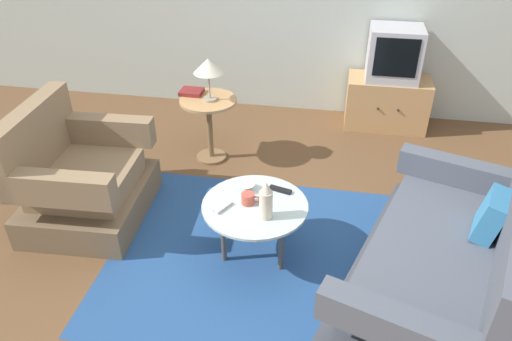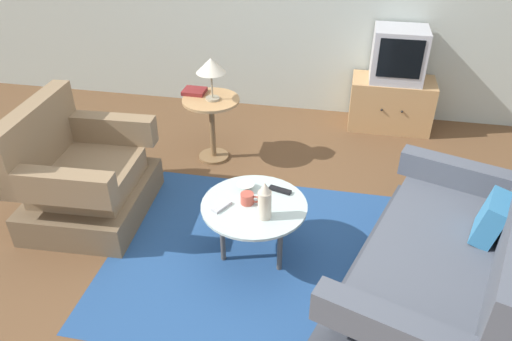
{
  "view_description": "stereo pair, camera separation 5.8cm",
  "coord_description": "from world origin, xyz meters",
  "px_view_note": "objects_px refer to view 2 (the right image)",
  "views": [
    {
      "loc": [
        0.47,
        -2.55,
        2.37
      ],
      "look_at": [
        -0.02,
        0.22,
        0.55
      ],
      "focal_mm": 33.93,
      "sensor_mm": 36.0,
      "label": 1
    },
    {
      "loc": [
        0.53,
        -2.54,
        2.37
      ],
      "look_at": [
        -0.02,
        0.22,
        0.55
      ],
      "focal_mm": 33.93,
      "sensor_mm": 36.0,
      "label": 2
    }
  ],
  "objects_px": {
    "bowl": "(246,187)",
    "table_lamp": "(211,67)",
    "couch": "(444,268)",
    "side_table": "(212,116)",
    "tv_stand": "(391,104)",
    "tv_remote_dark": "(280,190)",
    "vase": "(265,201)",
    "tv_remote_silver": "(222,207)",
    "book": "(194,91)",
    "mug": "(248,198)",
    "coffee_table": "(254,210)",
    "television": "(399,55)",
    "armchair": "(82,179)"
  },
  "relations": [
    {
      "from": "side_table",
      "to": "vase",
      "type": "relative_size",
      "value": 2.26
    },
    {
      "from": "coffee_table",
      "to": "tv_remote_dark",
      "type": "relative_size",
      "value": 4.32
    },
    {
      "from": "coffee_table",
      "to": "side_table",
      "type": "xyz_separation_m",
      "value": [
        -0.64,
        1.23,
        0.03
      ]
    },
    {
      "from": "side_table",
      "to": "tv_stand",
      "type": "bearing_deg",
      "value": 30.72
    },
    {
      "from": "table_lamp",
      "to": "tv_remote_dark",
      "type": "height_order",
      "value": "table_lamp"
    },
    {
      "from": "bowl",
      "to": "television",
      "type": "bearing_deg",
      "value": 62.34
    },
    {
      "from": "bowl",
      "to": "side_table",
      "type": "bearing_deg",
      "value": 116.76
    },
    {
      "from": "couch",
      "to": "tv_remote_silver",
      "type": "relative_size",
      "value": 12.45
    },
    {
      "from": "mug",
      "to": "coffee_table",
      "type": "bearing_deg",
      "value": -5.63
    },
    {
      "from": "armchair",
      "to": "vase",
      "type": "bearing_deg",
      "value": 73.55
    },
    {
      "from": "armchair",
      "to": "tv_stand",
      "type": "height_order",
      "value": "armchair"
    },
    {
      "from": "tv_stand",
      "to": "television",
      "type": "distance_m",
      "value": 0.51
    },
    {
      "from": "couch",
      "to": "vase",
      "type": "height_order",
      "value": "couch"
    },
    {
      "from": "tv_remote_silver",
      "to": "book",
      "type": "height_order",
      "value": "book"
    },
    {
      "from": "couch",
      "to": "tv_stand",
      "type": "height_order",
      "value": "couch"
    },
    {
      "from": "television",
      "to": "tv_remote_dark",
      "type": "distance_m",
      "value": 2.21
    },
    {
      "from": "coffee_table",
      "to": "bowl",
      "type": "bearing_deg",
      "value": 120.65
    },
    {
      "from": "television",
      "to": "book",
      "type": "xyz_separation_m",
      "value": [
        -1.8,
        -0.88,
        -0.16
      ]
    },
    {
      "from": "tv_remote_dark",
      "to": "book",
      "type": "xyz_separation_m",
      "value": [
        -0.96,
        1.14,
        0.16
      ]
    },
    {
      "from": "television",
      "to": "bowl",
      "type": "xyz_separation_m",
      "value": [
        -1.07,
        -2.05,
        -0.3
      ]
    },
    {
      "from": "table_lamp",
      "to": "mug",
      "type": "bearing_deg",
      "value": -64.89
    },
    {
      "from": "book",
      "to": "coffee_table",
      "type": "bearing_deg",
      "value": -57.7
    },
    {
      "from": "television",
      "to": "couch",
      "type": "bearing_deg",
      "value": -84.78
    },
    {
      "from": "side_table",
      "to": "bowl",
      "type": "height_order",
      "value": "side_table"
    },
    {
      "from": "vase",
      "to": "tv_remote_silver",
      "type": "relative_size",
      "value": 1.76
    },
    {
      "from": "side_table",
      "to": "mug",
      "type": "height_order",
      "value": "side_table"
    },
    {
      "from": "couch",
      "to": "side_table",
      "type": "relative_size",
      "value": 3.13
    },
    {
      "from": "tv_stand",
      "to": "book",
      "type": "relative_size",
      "value": 4.08
    },
    {
      "from": "coffee_table",
      "to": "book",
      "type": "xyz_separation_m",
      "value": [
        -0.81,
        1.32,
        0.21
      ]
    },
    {
      "from": "couch",
      "to": "book",
      "type": "bearing_deg",
      "value": 71.45
    },
    {
      "from": "side_table",
      "to": "tv_remote_silver",
      "type": "distance_m",
      "value": 1.38
    },
    {
      "from": "bowl",
      "to": "table_lamp",
      "type": "bearing_deg",
      "value": 116.16
    },
    {
      "from": "armchair",
      "to": "side_table",
      "type": "relative_size",
      "value": 1.69
    },
    {
      "from": "book",
      "to": "couch",
      "type": "bearing_deg",
      "value": -36.66
    },
    {
      "from": "mug",
      "to": "tv_remote_dark",
      "type": "height_order",
      "value": "mug"
    },
    {
      "from": "couch",
      "to": "mug",
      "type": "bearing_deg",
      "value": 98.7
    },
    {
      "from": "television",
      "to": "bowl",
      "type": "bearing_deg",
      "value": -117.66
    },
    {
      "from": "television",
      "to": "vase",
      "type": "bearing_deg",
      "value": -111.02
    },
    {
      "from": "tv_stand",
      "to": "mug",
      "type": "relative_size",
      "value": 6.3
    },
    {
      "from": "tv_stand",
      "to": "book",
      "type": "bearing_deg",
      "value": -154.12
    },
    {
      "from": "table_lamp",
      "to": "book",
      "type": "bearing_deg",
      "value": 152.22
    },
    {
      "from": "coffee_table",
      "to": "bowl",
      "type": "relative_size",
      "value": 5.77
    },
    {
      "from": "bowl",
      "to": "tv_remote_dark",
      "type": "distance_m",
      "value": 0.24
    },
    {
      "from": "armchair",
      "to": "table_lamp",
      "type": "xyz_separation_m",
      "value": [
        0.78,
        0.98,
        0.59
      ]
    },
    {
      "from": "couch",
      "to": "side_table",
      "type": "xyz_separation_m",
      "value": [
        -1.84,
        1.45,
        0.13
      ]
    },
    {
      "from": "side_table",
      "to": "table_lamp",
      "type": "distance_m",
      "value": 0.47
    },
    {
      "from": "vase",
      "to": "television",
      "type": "bearing_deg",
      "value": 68.98
    },
    {
      "from": "tv_stand",
      "to": "tv_remote_dark",
      "type": "height_order",
      "value": "tv_stand"
    },
    {
      "from": "tv_remote_silver",
      "to": "tv_stand",
      "type": "bearing_deg",
      "value": -179.48
    },
    {
      "from": "tv_remote_dark",
      "to": "armchair",
      "type": "bearing_deg",
      "value": -166.34
    }
  ]
}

